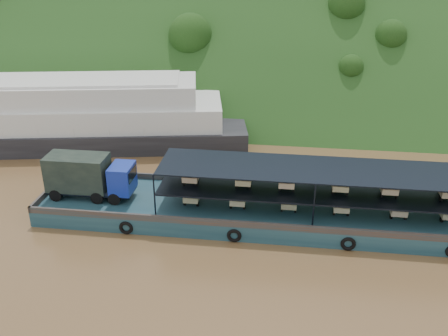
# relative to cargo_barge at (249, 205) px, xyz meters

# --- Properties ---
(ground) EXTENTS (160.00, 160.00, 0.00)m
(ground) POSITION_rel_cargo_barge_xyz_m (-0.24, -0.82, -1.16)
(ground) COLOR brown
(ground) RESTS_ON ground
(hillside) EXTENTS (140.00, 39.60, 39.60)m
(hillside) POSITION_rel_cargo_barge_xyz_m (-0.24, 35.18, -1.16)
(hillside) COLOR #1C3C16
(hillside) RESTS_ON ground
(cargo_barge) EXTENTS (35.00, 7.18, 4.65)m
(cargo_barge) POSITION_rel_cargo_barge_xyz_m (0.00, 0.00, 0.00)
(cargo_barge) COLOR #12313F
(cargo_barge) RESTS_ON ground
(passenger_ferry) EXTENTS (35.42, 14.75, 6.97)m
(passenger_ferry) POSITION_rel_cargo_barge_xyz_m (-18.88, 13.63, 1.86)
(passenger_ferry) COLOR black
(passenger_ferry) RESTS_ON ground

